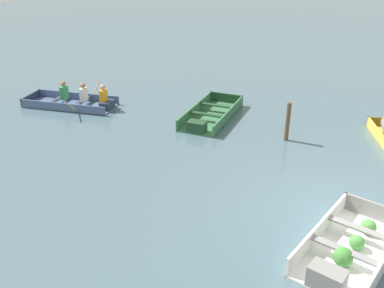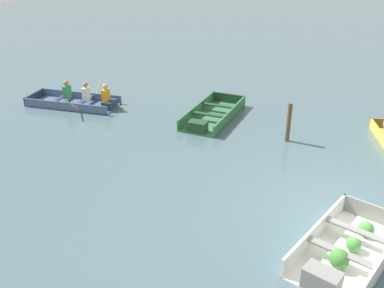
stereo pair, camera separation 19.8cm
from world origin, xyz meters
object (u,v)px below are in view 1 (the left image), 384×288
(rowboat_slate_blue_with_crew, at_px, (76,101))
(mooring_post, at_px, (288,122))
(dinghy_white_foreground, at_px, (350,249))
(skiff_green_mid_moored, at_px, (210,116))

(rowboat_slate_blue_with_crew, relative_size, mooring_post, 2.72)
(dinghy_white_foreground, bearing_deg, skiff_green_mid_moored, 76.00)
(rowboat_slate_blue_with_crew, bearing_deg, mooring_post, -55.21)
(dinghy_white_foreground, xyz_separation_m, skiff_green_mid_moored, (1.68, 6.75, -0.03))
(rowboat_slate_blue_with_crew, xyz_separation_m, mooring_post, (4.12, -5.94, 0.38))
(dinghy_white_foreground, height_order, rowboat_slate_blue_with_crew, rowboat_slate_blue_with_crew)
(rowboat_slate_blue_with_crew, distance_m, mooring_post, 7.24)
(dinghy_white_foreground, bearing_deg, mooring_post, 58.68)
(skiff_green_mid_moored, height_order, rowboat_slate_blue_with_crew, rowboat_slate_blue_with_crew)
(skiff_green_mid_moored, distance_m, rowboat_slate_blue_with_crew, 4.72)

